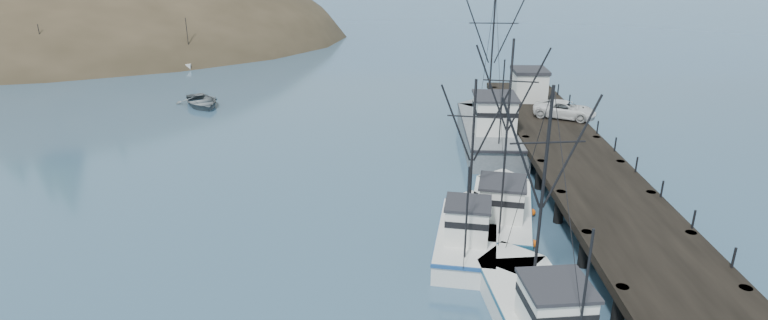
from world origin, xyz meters
TOP-DOWN VIEW (x-y plane):
  - pier at (14.00, 16.00)m, footprint 6.00×44.00m
  - moored_sailboats at (-35.89, 59.19)m, footprint 21.26×19.39m
  - trawler_near at (7.88, 0.62)m, footprint 4.49×10.78m
  - trawler_mid at (5.65, 7.88)m, footprint 4.35×9.38m
  - trawler_far at (7.96, 10.84)m, footprint 5.16×10.78m
  - work_vessel at (9.37, 24.96)m, footprint 4.67×14.59m
  - pier_shed at (13.71, 31.46)m, footprint 3.00×3.20m
  - pickup_truck at (15.50, 25.87)m, footprint 5.41×4.06m
  - motorboat at (-17.39, 36.02)m, footprint 6.52×7.09m

SIDE VIEW (x-z plane):
  - motorboat at x=-17.39m, z-range -0.60..0.60m
  - moored_sailboats at x=-35.89m, z-range -2.84..3.51m
  - trawler_mid at x=5.65m, z-range -3.94..5.57m
  - trawler_near at x=7.88m, z-range -4.65..6.29m
  - trawler_far at x=7.96m, z-range -4.70..6.34m
  - work_vessel at x=9.37m, z-range -4.95..7.41m
  - pier at x=14.00m, z-range 0.69..2.69m
  - pickup_truck at x=15.50m, z-range 2.00..3.37m
  - pier_shed at x=13.71m, z-range 2.02..4.82m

